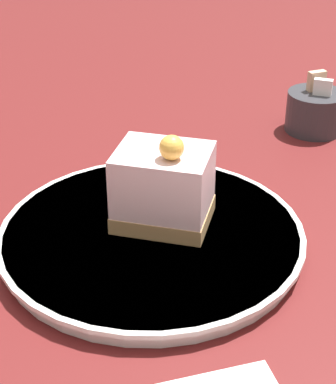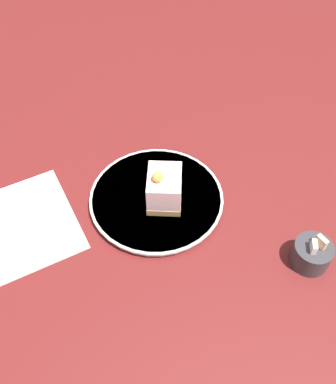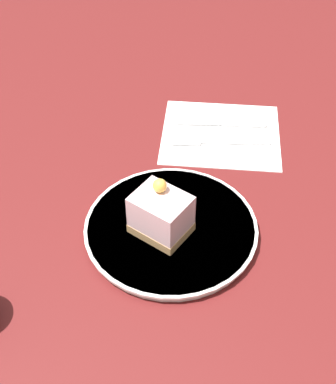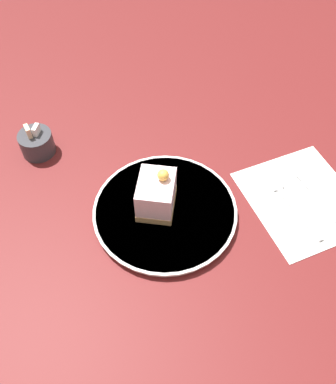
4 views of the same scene
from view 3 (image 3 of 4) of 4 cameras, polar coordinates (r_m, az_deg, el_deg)
The scene contains 6 objects.
ground_plane at distance 0.76m, azimuth 1.94°, elevation -6.54°, with size 4.00×4.00×0.00m, color #5B1919.
plate at distance 0.78m, azimuth 0.32°, elevation -3.95°, with size 0.25×0.25×0.02m.
cake_slice at distance 0.74m, azimuth -0.76°, elevation -2.39°, with size 0.08×0.09×0.08m.
napkin at distance 0.96m, azimuth 5.65°, elevation 6.20°, with size 0.22×0.24×0.00m.
fork at distance 0.93m, azimuth 4.64°, elevation 5.43°, with size 0.06×0.17×0.00m.
knife at distance 0.98m, azimuth 6.60°, elevation 7.27°, with size 0.05×0.16×0.00m.
Camera 3 is at (-0.47, -0.12, 0.58)m, focal length 50.00 mm.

